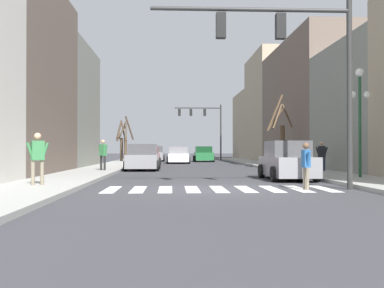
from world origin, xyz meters
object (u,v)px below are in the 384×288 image
Objects in this scene: car_parked_left_near at (203,154)px; traffic_signal_near at (293,51)px; car_parked_left_far at (155,154)px; car_parked_right_near at (178,156)px; street_lamp_right_corner at (360,100)px; street_tree_right_mid at (126,141)px; street_tree_left_far at (281,135)px; car_at_intersection at (143,158)px; car_parked_right_mid at (148,157)px; pedestrian_waiting_at_curb at (322,154)px; car_driving_toward_lane at (287,162)px; traffic_signal_far at (204,119)px; pedestrian_on_right_sidewalk at (103,152)px; pedestrian_on_left_sidewalk at (306,162)px; pedestrian_near_right_corner at (38,154)px; street_tree_right_far at (121,141)px.

traffic_signal_near is at bearing -178.89° from car_parked_left_near.
car_parked_right_near is at bearing -161.56° from car_parked_left_far.
street_lamp_right_corner is 28.26m from street_tree_right_mid.
street_tree_left_far is at bearing 33.41° from car_parked_right_near.
car_parked_right_mid is at bearing 0.54° from car_at_intersection.
pedestrian_waiting_at_curb is 7.44m from street_tree_left_far.
street_tree_left_far is at bearing -74.22° from car_at_intersection.
car_at_intersection is (-9.88, 10.04, -2.65)m from street_lamp_right_corner.
street_lamp_right_corner reaches higher than car_driving_toward_lane.
car_driving_toward_lane is at bearing -88.14° from traffic_signal_far.
traffic_signal_far is 1.51× the size of car_parked_left_near.
car_at_intersection is (-2.45, -13.54, 0.04)m from car_parked_right_near.
pedestrian_on_right_sidewalk reaches higher than car_parked_left_far.
street_tree_left_far is (2.67, 12.04, 1.58)m from car_driving_toward_lane.
pedestrian_waiting_at_curb is (3.14, 4.72, 0.31)m from car_driving_toward_lane.
pedestrian_on_left_sidewalk is 30.76m from street_tree_right_mid.
pedestrian_waiting_at_curb is 10.25m from pedestrian_on_left_sidewalk.
street_tree_right_mid is at bearing 115.64° from car_parked_left_near.
traffic_signal_near is 4.19× the size of pedestrian_waiting_at_curb.
street_lamp_right_corner is 1.05× the size of car_parked_left_far.
car_parked_right_mid is (-5.87, -18.11, -4.19)m from traffic_signal_far.
car_parked_right_near is 23.30m from car_driving_toward_lane.
pedestrian_near_right_corner is (-12.52, -3.61, -2.25)m from street_lamp_right_corner.
car_driving_toward_lane is 12.43m from street_tree_left_far.
car_parked_right_near is (-7.43, 23.58, -2.70)m from street_lamp_right_corner.
car_at_intersection is 11.07m from pedestrian_waiting_at_curb.
traffic_signal_near is 1.42× the size of car_at_intersection.
street_tree_right_far reaches higher than pedestrian_near_right_corner.
car_parked_right_mid is 10.61m from pedestrian_on_right_sidewalk.
street_tree_right_mid is at bearing -54.21° from street_tree_right_far.
street_tree_left_far is at bearing -46.04° from street_tree_right_far.
car_parked_right_mid is 1.00× the size of car_at_intersection.
car_driving_toward_lane reaches higher than pedestrian_on_left_sidewalk.
traffic_signal_near reaches higher than pedestrian_near_right_corner.
car_parked_right_mid is 12.95m from car_parked_left_near.
car_parked_right_mid is 21.05m from pedestrian_near_right_corner.
street_lamp_right_corner reaches higher than pedestrian_on_left_sidewalk.
car_at_intersection is 16.34m from street_tree_right_far.
street_tree_left_far is at bearing -12.52° from car_driving_toward_lane.
car_parked_right_mid is 2.71× the size of pedestrian_near_right_corner.
street_tree_right_mid is at bearing -48.15° from pedestrian_on_right_sidewalk.
car_parked_right_mid is at bearing 22.88° from car_driving_toward_lane.
street_lamp_right_corner is (4.00, 4.05, -1.21)m from traffic_signal_near.
car_parked_left_far reaches higher than car_parked_right_near.
street_lamp_right_corner is at bearing -135.45° from car_at_intersection.
street_tree_right_mid reaches higher than car_parked_left_near.
street_tree_left_far is at bearing 77.52° from traffic_signal_near.
pedestrian_on_right_sidewalk is at bearing 55.71° from pedestrian_near_right_corner.
pedestrian_on_right_sidewalk is at bearing 150.11° from street_lamp_right_corner.
car_parked_right_near is at bearing 153.19° from car_parked_left_near.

